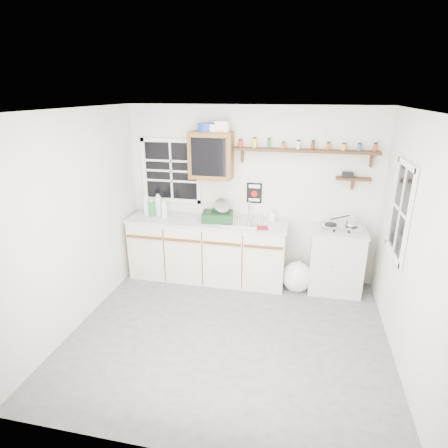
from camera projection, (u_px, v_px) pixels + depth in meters
The scene contains 18 objects.
room at pixel (229, 233), 3.96m from camera, with size 3.64×3.24×2.54m.
main_cabinet at pixel (208, 249), 5.54m from camera, with size 2.31×0.63×0.92m.
right_cabinet at pixel (336, 260), 5.20m from camera, with size 0.73×0.57×0.91m.
sink at pixel (244, 222), 5.28m from camera, with size 0.52×0.44×0.29m.
upper_cabinet at pixel (211, 155), 5.20m from camera, with size 0.60×0.32×0.65m.
upper_cabinet_clutter at pixel (212, 127), 5.07m from camera, with size 0.44×0.24×0.14m.
spice_shelf at pixel (304, 150), 4.98m from camera, with size 1.91×0.18×0.35m.
secondary_shelf at pixel (352, 178), 4.98m from camera, with size 0.45×0.16×0.24m.
warning_sign at pixel (254, 193), 5.40m from camera, with size 0.22×0.02×0.30m.
window_back at pixel (171, 171), 5.55m from camera, with size 0.93×0.03×0.98m.
window_right at pixel (401, 211), 4.04m from camera, with size 0.03×0.78×1.08m.
water_bottles at pixel (155, 207), 5.51m from camera, with size 0.39×0.15×0.33m.
dish_rack at pixel (219, 214), 5.31m from camera, with size 0.47×0.38×0.32m.
soap_bottle at pixel (272, 215), 5.32m from camera, with size 0.08×0.08×0.18m, color white.
rag at pixel (262, 228), 5.03m from camera, with size 0.15×0.13×0.02m, color maroon.
hotplate at pixel (341, 227), 5.01m from camera, with size 0.54×0.30×0.08m.
saucepan at pixel (351, 222), 4.96m from camera, with size 0.34×0.26×0.16m.
trash_bag at pixel (297, 277), 5.26m from camera, with size 0.42×0.38×0.48m.
Camera 1 is at (0.72, -3.62, 2.67)m, focal length 30.00 mm.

